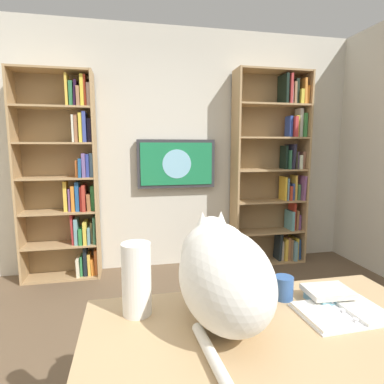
{
  "coord_description": "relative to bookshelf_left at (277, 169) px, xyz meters",
  "views": [
    {
      "loc": [
        0.46,
        1.37,
        1.39
      ],
      "look_at": [
        -0.04,
        -1.07,
        1.03
      ],
      "focal_mm": 29.23,
      "sensor_mm": 36.0,
      "label": 1
    }
  ],
  "objects": [
    {
      "name": "wall_back",
      "position": [
        1.28,
        -0.17,
        0.22
      ],
      "size": [
        4.52,
        0.06,
        2.7
      ],
      "primitive_type": "cube",
      "color": "beige",
      "rests_on": "ground"
    },
    {
      "name": "bookshelf_left",
      "position": [
        0.0,
        0.0,
        0.0
      ],
      "size": [
        0.88,
        0.28,
        2.25
      ],
      "color": "tan",
      "rests_on": "ground"
    },
    {
      "name": "bookshelf_right",
      "position": [
        2.36,
        0.0,
        -0.07
      ],
      "size": [
        0.78,
        0.28,
        2.14
      ],
      "color": "tan",
      "rests_on": "ground"
    },
    {
      "name": "wall_mounted_tv",
      "position": [
        1.2,
        -0.08,
        0.07
      ],
      "size": [
        0.88,
        0.07,
        0.54
      ],
      "color": "#333338"
    },
    {
      "name": "desk",
      "position": [
        1.27,
        2.5,
        -0.49
      ],
      "size": [
        1.31,
        0.64,
        0.76
      ],
      "color": "tan",
      "rests_on": "ground"
    },
    {
      "name": "cat",
      "position": [
        1.42,
        2.39,
        -0.18
      ],
      "size": [
        0.32,
        0.66,
        0.37
      ],
      "color": "white",
      "rests_on": "desk"
    },
    {
      "name": "open_binder",
      "position": [
        0.96,
        2.46,
        -0.36
      ],
      "size": [
        0.34,
        0.23,
        0.02
      ],
      "color": "white",
      "rests_on": "desk"
    },
    {
      "name": "paper_towel_roll",
      "position": [
        1.72,
        2.29,
        -0.23
      ],
      "size": [
        0.11,
        0.11,
        0.28
      ],
      "primitive_type": "cylinder",
      "color": "white",
      "rests_on": "desk"
    },
    {
      "name": "coffee_mug",
      "position": [
        1.12,
        2.3,
        -0.32
      ],
      "size": [
        0.08,
        0.08,
        0.1
      ],
      "primitive_type": "cylinder",
      "color": "#335999",
      "rests_on": "desk"
    },
    {
      "name": "desk_book_stack",
      "position": [
        0.95,
        2.35,
        -0.34
      ],
      "size": [
        0.19,
        0.14,
        0.05
      ],
      "color": "#6699A8",
      "rests_on": "desk"
    }
  ]
}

